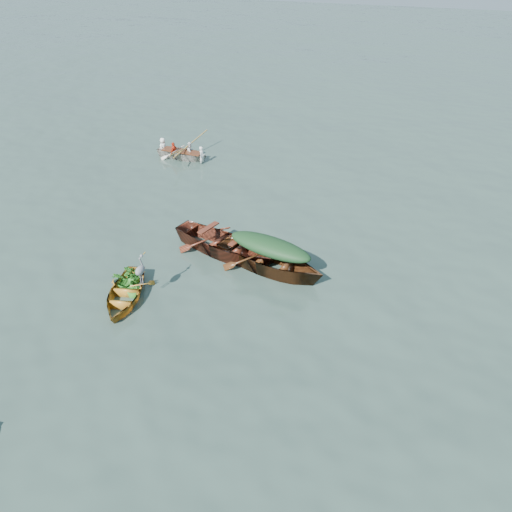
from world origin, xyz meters
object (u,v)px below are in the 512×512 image
Objects in this scene: open_wooden_boat at (224,254)px; heron at (141,275)px; yellow_dinghy at (126,300)px; rowed_boat at (183,159)px; green_tarp_boat at (269,270)px.

heron is (-1.22, -2.99, 0.88)m from open_wooden_boat.
heron reaches higher than open_wooden_boat.
yellow_dinghy is 10.53m from rowed_boat.
yellow_dinghy is at bearing -159.77° from rowed_boat.
yellow_dinghy is at bearing 141.83° from green_tarp_boat.
open_wooden_boat is at bearing -141.61° from rowed_boat.
heron is (3.75, -9.82, 0.88)m from rowed_boat.
yellow_dinghy is at bearing -174.81° from heron.
rowed_boat is 10.55m from heron.
heron is at bearing -156.76° from rowed_boat.
green_tarp_boat is 9.83m from rowed_boat.
heron is at bearing 144.40° from green_tarp_boat.
rowed_boat is (-4.97, 6.84, 0.00)m from open_wooden_boat.
yellow_dinghy is 3.63m from open_wooden_boat.
rowed_boat is 3.85× the size of heron.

